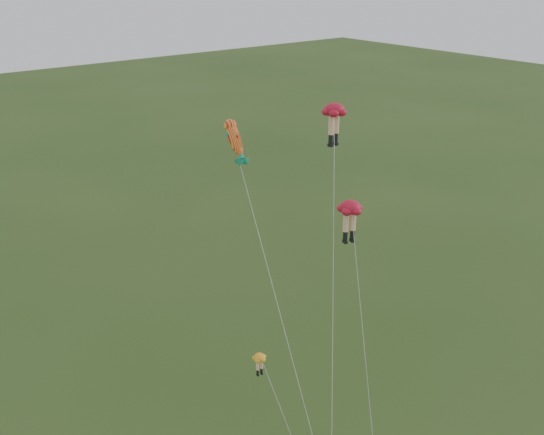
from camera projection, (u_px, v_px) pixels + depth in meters
legs_kite_red_high at (334, 116)px, 40.31m from camera, size 8.95×10.13×19.25m
legs_kite_red_mid at (350, 212)px, 37.28m from camera, size 3.28×6.29×14.42m
legs_kite_yellow at (264, 369)px, 32.28m from camera, size 2.65×2.41×8.88m
fish_kite at (235, 140)px, 39.06m from camera, size 2.97×12.70×18.73m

